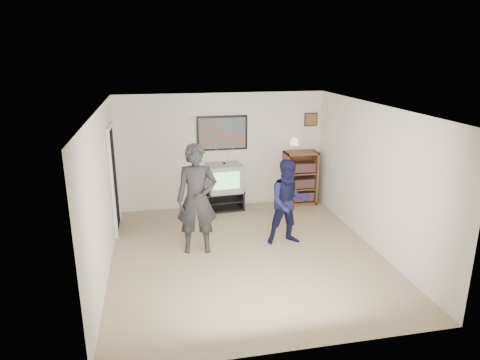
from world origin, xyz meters
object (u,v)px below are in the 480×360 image
object	(u,v)px
crt_television	(224,178)
person_tall	(197,199)
person_short	(289,202)
bookshelf	(300,178)
media_stand	(224,200)

from	to	relation	value
crt_television	person_tall	xyz separation A→B (m)	(-0.78, -1.91, 0.22)
person_short	bookshelf	bearing A→B (deg)	66.69
person_tall	person_short	size ratio (longest dim) A/B	1.22
crt_television	person_short	distance (m)	2.08
bookshelf	crt_television	bearing A→B (deg)	-178.34
bookshelf	person_tall	size ratio (longest dim) A/B	0.63
bookshelf	person_tall	world-z (taller)	person_tall
media_stand	person_short	world-z (taller)	person_short
crt_television	person_tall	world-z (taller)	person_tall
media_stand	crt_television	world-z (taller)	crt_television
crt_television	media_stand	bearing A→B (deg)	176.20
person_tall	person_short	distance (m)	1.63
media_stand	bookshelf	bearing A→B (deg)	-1.66
person_tall	media_stand	bearing A→B (deg)	75.12
media_stand	bookshelf	xyz separation A→B (m)	(1.75, 0.05, 0.39)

